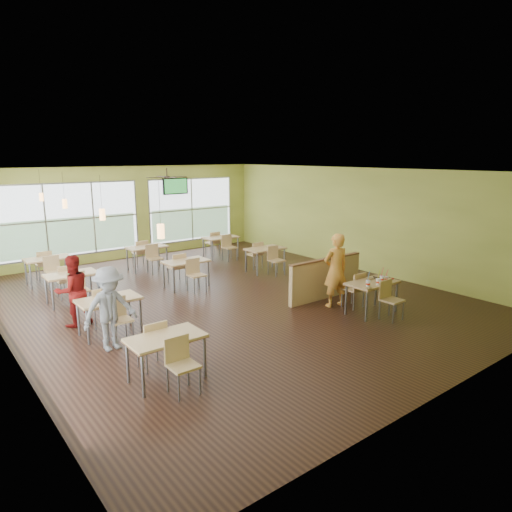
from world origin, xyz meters
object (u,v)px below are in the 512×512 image
main_table (372,287)px  man_plaid (336,270)px  half_wall_divider (326,278)px  food_basket (379,277)px

main_table → man_plaid: bearing=108.5°
main_table → man_plaid: man_plaid is taller
half_wall_divider → man_plaid: man_plaid is taller
food_basket → man_plaid: bearing=130.6°
half_wall_divider → man_plaid: size_ratio=1.34×
half_wall_divider → man_plaid: (-0.29, -0.59, 0.37)m
main_table → man_plaid: (-0.29, 0.86, 0.26)m
food_basket → main_table: bearing=-163.6°
main_table → half_wall_divider: bearing=90.0°
main_table → half_wall_divider: (0.00, 1.45, -0.11)m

